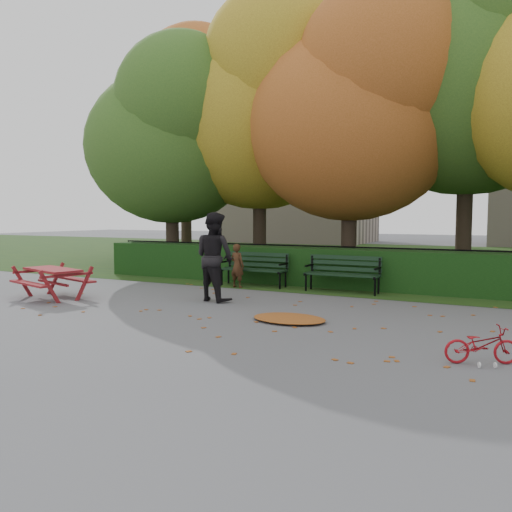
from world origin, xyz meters
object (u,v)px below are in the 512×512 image
at_px(tree_f, 189,122).
at_px(adult, 214,257).
at_px(tree_a, 175,134).
at_px(tree_b, 266,105).
at_px(picnic_table, 53,275).
at_px(tree_c, 360,109).
at_px(bench_right, 343,271).
at_px(bicycle, 482,345).
at_px(bench_left, 255,266).
at_px(tree_d, 483,63).
at_px(child, 237,266).

xyz_separation_m(tree_f, adult, (6.10, -8.00, -4.73)).
relative_size(tree_a, tree_f, 0.81).
distance_m(tree_b, picnic_table, 8.67).
relative_size(tree_c, bench_right, 4.44).
height_order(tree_b, tree_f, tree_f).
xyz_separation_m(picnic_table, bicycle, (8.83, -1.12, -0.28)).
bearing_deg(picnic_table, bench_left, 66.51).
bearing_deg(tree_d, child, -143.44).
height_order(tree_a, bench_right, tree_a).
bearing_deg(tree_f, child, -47.26).
height_order(tree_d, picnic_table, tree_d).
xyz_separation_m(tree_f, bench_left, (5.83, -5.54, -5.17)).
height_order(tree_c, picnic_table, tree_c).
xyz_separation_m(tree_c, bench_left, (-2.13, -2.26, -4.30)).
distance_m(tree_c, adult, 6.38).
bearing_deg(bicycle, picnic_table, 58.35).
xyz_separation_m(tree_a, tree_f, (-1.94, 3.66, 1.17)).
bearing_deg(bicycle, tree_c, 1.86).
height_order(tree_a, bench_left, tree_a).
distance_m(tree_b, adult, 7.21).
relative_size(tree_a, bicycle, 8.22).
distance_m(tree_a, child, 5.87).
bearing_deg(child, tree_f, -36.65).
bearing_deg(tree_f, picnic_table, -73.95).
bearing_deg(tree_c, child, -130.86).
bearing_deg(tree_f, bench_left, -43.51).
bearing_deg(tree_b, bicycle, -49.48).
distance_m(tree_c, bicycle, 9.26).
relative_size(picnic_table, bicycle, 2.04).
xyz_separation_m(tree_a, tree_d, (9.07, 1.65, 1.46)).
xyz_separation_m(tree_b, bench_left, (1.14, -3.04, -4.88)).
bearing_deg(adult, picnic_table, 37.16).
distance_m(tree_b, child, 6.06).
relative_size(tree_b, bench_left, 4.88).
height_order(tree_c, bench_left, tree_c).
bearing_deg(picnic_table, child, 64.95).
xyz_separation_m(bench_left, picnic_table, (-3.14, -3.84, 0.00)).
bearing_deg(tree_c, bench_right, -83.30).
xyz_separation_m(tree_a, picnic_table, (0.75, -5.71, -4.00)).
bearing_deg(tree_b, adult, -75.61).
relative_size(child, adult, 0.59).
xyz_separation_m(child, bicycle, (5.95, -4.46, -0.33)).
xyz_separation_m(tree_d, child, (-5.43, -4.03, -5.41)).
height_order(bench_right, bicycle, bench_right).
xyz_separation_m(tree_c, tree_d, (3.04, 1.27, 1.16)).
distance_m(tree_a, tree_f, 4.31).
height_order(bench_right, picnic_table, bench_right).
bearing_deg(tree_a, bench_left, -25.76).
bearing_deg(bicycle, tree_a, 30.10).
height_order(tree_d, child, tree_d).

